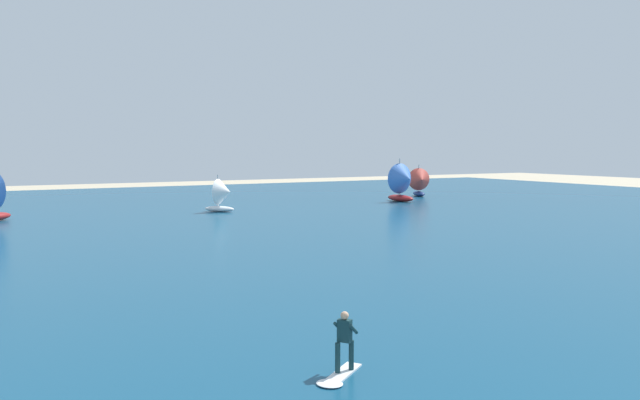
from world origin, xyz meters
TOP-DOWN VIEW (x-y plane):
  - ocean at (0.00, 50.78)m, footprint 160.00×90.00m
  - kitesurfer at (-0.66, 11.98)m, footprint 1.92×1.60m
  - sailboat_heeled_over at (32.70, 54.24)m, footprint 3.54×4.16m
  - sailboat_far_left at (11.14, 53.44)m, footprint 3.10×3.10m
  - sailboat_anchored_offshore at (39.17, 59.59)m, footprint 3.13×3.52m

SIDE VIEW (x-z plane):
  - ocean at x=0.00m, z-range 0.00..0.10m
  - kitesurfer at x=-0.66m, z-range -0.13..1.54m
  - sailboat_far_left at x=11.14m, z-range -0.05..3.46m
  - sailboat_anchored_offshore at x=39.17m, z-range -0.07..3.89m
  - sailboat_heeled_over at x=32.70m, z-range -0.10..4.73m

